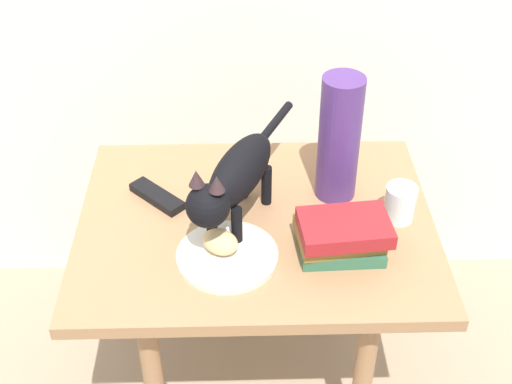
# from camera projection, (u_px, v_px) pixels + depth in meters

# --- Properties ---
(ground_plane) EXTENTS (6.00, 6.00, 0.00)m
(ground_plane) POSITION_uv_depth(u_px,v_px,m) (256.00, 368.00, 1.88)
(ground_plane) COLOR gray
(side_table) EXTENTS (0.80, 0.62, 0.53)m
(side_table) POSITION_uv_depth(u_px,v_px,m) (256.00, 243.00, 1.60)
(side_table) COLOR #9E724C
(side_table) RESTS_ON ground
(plate) EXTENTS (0.22, 0.22, 0.01)m
(plate) POSITION_uv_depth(u_px,v_px,m) (227.00, 256.00, 1.45)
(plate) COLOR silver
(plate) RESTS_ON side_table
(bread_roll) EXTENTS (0.10, 0.09, 0.05)m
(bread_roll) POSITION_uv_depth(u_px,v_px,m) (220.00, 242.00, 1.44)
(bread_roll) COLOR #E0BC7A
(bread_roll) RESTS_ON plate
(cat) EXTENTS (0.24, 0.44, 0.23)m
(cat) POSITION_uv_depth(u_px,v_px,m) (234.00, 178.00, 1.46)
(cat) COLOR black
(cat) RESTS_ON side_table
(book_stack) EXTENTS (0.20, 0.16, 0.09)m
(book_stack) POSITION_uv_depth(u_px,v_px,m) (342.00, 235.00, 1.45)
(book_stack) COLOR #336B4C
(book_stack) RESTS_ON side_table
(green_vase) EXTENTS (0.09, 0.09, 0.31)m
(green_vase) POSITION_uv_depth(u_px,v_px,m) (339.00, 139.00, 1.54)
(green_vase) COLOR #4C2D72
(green_vase) RESTS_ON side_table
(candle_jar) EXTENTS (0.07, 0.07, 0.08)m
(candle_jar) POSITION_uv_depth(u_px,v_px,m) (400.00, 204.00, 1.54)
(candle_jar) COLOR silver
(candle_jar) RESTS_ON side_table
(tv_remote) EXTENTS (0.14, 0.14, 0.02)m
(tv_remote) POSITION_uv_depth(u_px,v_px,m) (157.00, 196.00, 1.61)
(tv_remote) COLOR black
(tv_remote) RESTS_ON side_table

